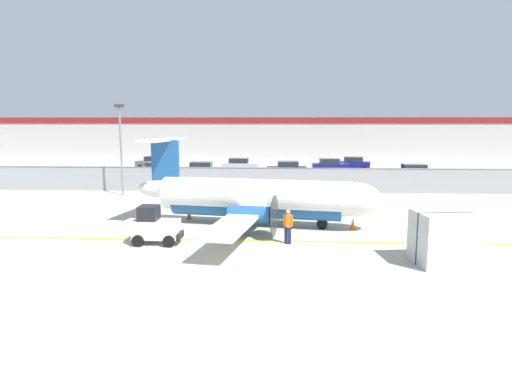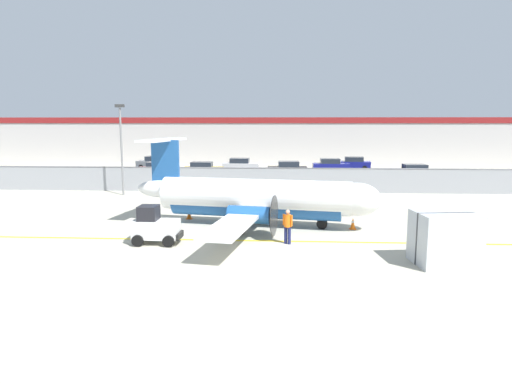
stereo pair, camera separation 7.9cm
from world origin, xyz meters
The scene contains 20 objects.
ground_plane centered at (0.00, 2.00, 0.00)m, with size 140.00×140.00×0.01m.
perimeter_fence centered at (0.00, 18.00, 1.12)m, with size 98.00×0.10×2.10m.
parking_lot_strip centered at (0.00, 29.50, 0.06)m, with size 98.00×17.00×0.12m.
background_building centered at (0.00, 47.99, 3.26)m, with size 91.00×8.10×6.50m.
commuter_airplane centered at (0.58, 5.33, 1.60)m, with size 14.23×16.04×4.92m.
baggage_tug centered at (-4.29, 1.19, 0.86)m, with size 2.35×1.41×1.88m.
ground_crew_worker centered at (2.16, 1.53, 0.95)m, with size 0.51×0.47×1.70m.
cargo_container centered at (8.65, -1.32, 1.10)m, with size 2.65×2.30×2.20m.
traffic_cone_near_left centered at (-0.49, 7.75, 0.31)m, with size 0.36×0.36×0.64m.
traffic_cone_near_right centered at (5.81, 4.80, 0.31)m, with size 0.36×0.36×0.64m.
traffic_cone_far_left centered at (-3.81, 6.95, 0.31)m, with size 0.36×0.36×0.64m.
parked_car_0 centered at (-13.91, 35.11, 0.89)m, with size 4.33×2.28×1.58m.
parked_car_1 centered at (-11.33, 26.99, 0.89)m, with size 4.21×2.01×1.58m.
parked_car_2 centered at (-6.57, 27.55, 0.89)m, with size 4.21×2.02×1.58m.
parked_car_3 centered at (-3.03, 32.75, 0.89)m, with size 4.23×2.06×1.58m.
parked_car_4 centered at (2.40, 28.78, 0.89)m, with size 4.27×2.15×1.58m.
parked_car_5 centered at (7.45, 32.80, 0.89)m, with size 4.22×2.05×1.58m.
parked_car_6 centered at (10.40, 35.64, 0.89)m, with size 4.36×2.36×1.58m.
parked_car_7 centered at (14.96, 26.03, 0.89)m, with size 4.24×2.07×1.58m.
apron_light_pole centered at (-11.05, 15.80, 4.30)m, with size 0.70×0.30×7.27m.
Camera 1 is at (1.83, -20.16, 5.91)m, focal length 32.00 mm.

